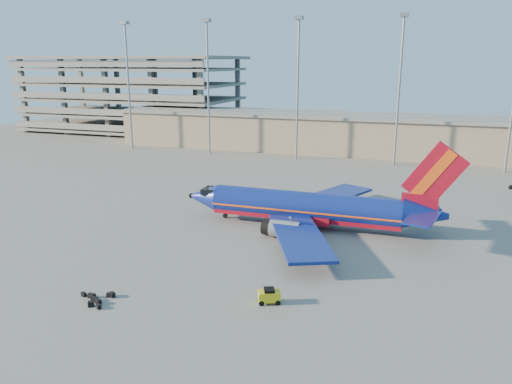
# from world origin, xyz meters

# --- Properties ---
(ground) EXTENTS (220.00, 220.00, 0.00)m
(ground) POSITION_xyz_m (0.00, 0.00, 0.00)
(ground) COLOR slate
(ground) RESTS_ON ground
(terminal_building) EXTENTS (122.00, 16.00, 8.50)m
(terminal_building) POSITION_xyz_m (10.00, 58.00, 4.32)
(terminal_building) COLOR gray
(terminal_building) RESTS_ON ground
(parking_garage) EXTENTS (62.00, 32.00, 21.40)m
(parking_garage) POSITION_xyz_m (-62.00, 74.05, 11.73)
(parking_garage) COLOR slate
(parking_garage) RESTS_ON ground
(light_mast_row) EXTENTS (101.60, 1.60, 28.65)m
(light_mast_row) POSITION_xyz_m (5.00, 46.00, 17.55)
(light_mast_row) COLOR gray
(light_mast_row) RESTS_ON ground
(aircraft_main) EXTENTS (34.04, 32.79, 11.54)m
(aircraft_main) POSITION_xyz_m (8.09, 3.05, 2.46)
(aircraft_main) COLOR navy
(aircraft_main) RESTS_ON ground
(baggage_tug) EXTENTS (2.13, 1.76, 1.33)m
(baggage_tug) POSITION_xyz_m (9.29, -17.89, 0.69)
(baggage_tug) COLOR gold
(baggage_tug) RESTS_ON ground
(luggage_pile) EXTENTS (3.15, 2.73, 0.47)m
(luggage_pile) POSITION_xyz_m (-4.77, -22.37, 0.20)
(luggage_pile) COLOR black
(luggage_pile) RESTS_ON ground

